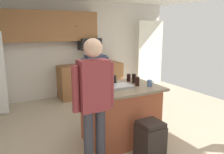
# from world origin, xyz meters

# --- Properties ---
(floor) EXTENTS (7.04, 7.04, 0.00)m
(floor) POSITION_xyz_m (0.00, 0.00, 0.00)
(floor) COLOR #B7A88E
(floor) RESTS_ON ground
(back_wall) EXTENTS (6.40, 0.10, 2.60)m
(back_wall) POSITION_xyz_m (0.00, 2.80, 1.30)
(back_wall) COLOR silver
(back_wall) RESTS_ON ground
(french_door_window_panel) EXTENTS (0.90, 0.06, 2.00)m
(french_door_window_panel) POSITION_xyz_m (2.60, 2.40, 1.10)
(french_door_window_panel) COLOR white
(french_door_window_panel) RESTS_ON ground
(cabinet_run_upper) EXTENTS (2.40, 0.38, 0.75)m
(cabinet_run_upper) POSITION_xyz_m (-0.40, 2.60, 1.93)
(cabinet_run_upper) COLOR #936038
(cabinet_run_lower) EXTENTS (1.80, 0.63, 0.90)m
(cabinet_run_lower) POSITION_xyz_m (0.60, 2.48, 0.45)
(cabinet_run_lower) COLOR #936038
(cabinet_run_lower) RESTS_ON ground
(microwave_over_range) EXTENTS (0.56, 0.40, 0.32)m
(microwave_over_range) POSITION_xyz_m (0.60, 2.50, 1.45)
(microwave_over_range) COLOR black
(kitchen_island) EXTENTS (1.26, 0.94, 0.94)m
(kitchen_island) POSITION_xyz_m (0.01, -0.19, 0.48)
(kitchen_island) COLOR #AD5638
(kitchen_island) RESTS_ON ground
(person_host_foreground) EXTENTS (0.57, 0.23, 1.77)m
(person_host_foreground) POSITION_xyz_m (-0.72, -0.74, 1.03)
(person_host_foreground) COLOR #383842
(person_host_foreground) RESTS_ON ground
(person_guest_by_door) EXTENTS (0.57, 0.22, 1.63)m
(person_guest_by_door) POSITION_xyz_m (-0.08, 0.63, 0.94)
(person_guest_by_door) COLOR #383842
(person_guest_by_door) RESTS_ON ground
(mug_blue_stoneware) EXTENTS (0.12, 0.08, 0.10)m
(mug_blue_stoneware) POSITION_xyz_m (-0.44, -0.27, 0.99)
(mug_blue_stoneware) COLOR white
(mug_blue_stoneware) RESTS_ON kitchen_island
(glass_stout_tall) EXTENTS (0.06, 0.06, 0.15)m
(glass_stout_tall) POSITION_xyz_m (0.03, 0.06, 1.02)
(glass_stout_tall) COLOR black
(glass_stout_tall) RESTS_ON kitchen_island
(glass_dark_ale) EXTENTS (0.07, 0.07, 0.16)m
(glass_dark_ale) POSITION_xyz_m (0.35, -0.06, 1.02)
(glass_dark_ale) COLOR black
(glass_dark_ale) RESTS_ON kitchen_island
(mug_ceramic_white) EXTENTS (0.12, 0.08, 0.11)m
(mug_ceramic_white) POSITION_xyz_m (0.44, -0.38, 1.00)
(mug_ceramic_white) COLOR #4C6B99
(mug_ceramic_white) RESTS_ON kitchen_island
(glass_pilsner) EXTENTS (0.07, 0.07, 0.14)m
(glass_pilsner) POSITION_xyz_m (0.33, 0.08, 1.01)
(glass_pilsner) COLOR black
(glass_pilsner) RESTS_ON kitchen_island
(glass_short_whisky) EXTENTS (0.07, 0.07, 0.14)m
(glass_short_whisky) POSITION_xyz_m (-0.42, 0.05, 1.01)
(glass_short_whisky) COLOR black
(glass_short_whisky) RESTS_ON kitchen_island
(tumbler_amber) EXTENTS (0.07, 0.07, 0.15)m
(tumbler_amber) POSITION_xyz_m (0.28, -0.26, 1.02)
(tumbler_amber) COLOR black
(tumbler_amber) RESTS_ON kitchen_island
(serving_tray) EXTENTS (0.44, 0.30, 0.04)m
(serving_tray) POSITION_xyz_m (-0.07, -0.22, 0.96)
(serving_tray) COLOR #B7B7BC
(serving_tray) RESTS_ON kitchen_island
(trash_bin) EXTENTS (0.34, 0.34, 0.61)m
(trash_bin) POSITION_xyz_m (0.05, -0.94, 0.30)
(trash_bin) COLOR black
(trash_bin) RESTS_ON ground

